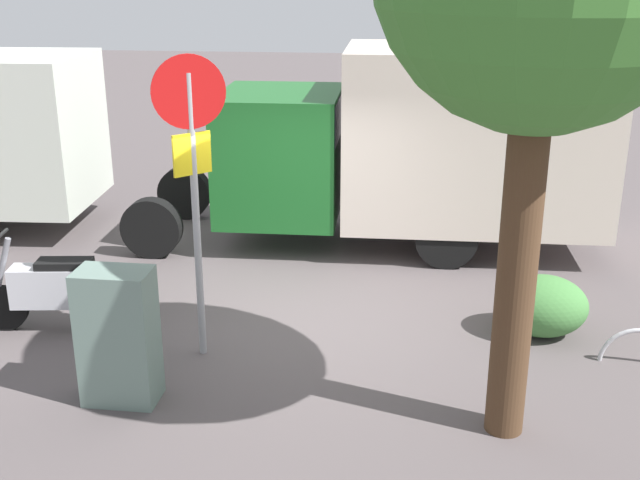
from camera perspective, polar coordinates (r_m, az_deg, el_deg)
The scene contains 7 objects.
ground_plane at distance 9.77m, azimuth -1.42°, elevation -5.92°, with size 60.00×60.00×0.00m, color #52494A.
box_truck_near at distance 12.04m, azimuth 6.70°, elevation 7.15°, with size 7.14×2.27×3.02m.
motorcycle at distance 9.88m, azimuth -18.41°, elevation -3.39°, with size 1.81×0.58×1.20m.
stop_sign at distance 8.36m, azimuth -9.18°, elevation 5.59°, with size 0.71×0.33×3.33m.
utility_cabinet at distance 8.09m, azimuth -14.36°, elevation -6.77°, with size 0.73×0.45×1.40m, color slate.
bike_rack_hoop at distance 9.50m, azimuth 21.91°, elevation -8.25°, with size 0.85×0.85×0.05m, color #B7B7BC.
shrub_mid_verge at distance 9.69m, azimuth 15.75°, elevation -4.58°, with size 1.06×0.87×0.72m, color #41783B.
Camera 1 is at (-1.22, 8.74, 4.20)m, focal length 44.33 mm.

